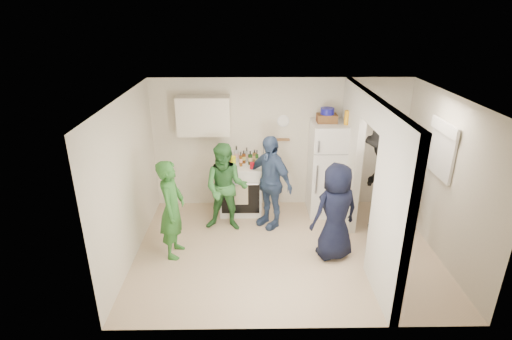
{
  "coord_description": "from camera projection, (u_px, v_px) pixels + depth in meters",
  "views": [
    {
      "loc": [
        -0.56,
        -5.49,
        3.68
      ],
      "look_at": [
        -0.48,
        0.4,
        1.25
      ],
      "focal_mm": 28.0,
      "sensor_mm": 36.0,
      "label": 1
    }
  ],
  "objects": [
    {
      "name": "upper_cabinet",
      "position": [
        204.0,
        116.0,
        7.17
      ],
      "size": [
        0.95,
        0.34,
        0.7
      ],
      "primitive_type": "cube",
      "color": "silver",
      "rests_on": "wall_back"
    },
    {
      "name": "wall_front",
      "position": [
        301.0,
        242.0,
        4.44
      ],
      "size": [
        4.8,
        0.0,
        4.8
      ],
      "primitive_type": "plane",
      "rotation": [
        -1.57,
        0.0,
        0.0
      ],
      "color": "silver",
      "rests_on": "floor"
    },
    {
      "name": "wall_clock",
      "position": [
        283.0,
        121.0,
        7.4
      ],
      "size": [
        0.22,
        0.02,
        0.22
      ],
      "primitive_type": "cylinder",
      "rotation": [
        1.57,
        0.0,
        0.0
      ],
      "color": "white",
      "rests_on": "wall_back"
    },
    {
      "name": "person_nook",
      "position": [
        382.0,
        182.0,
        6.68
      ],
      "size": [
        0.77,
        1.27,
        1.91
      ],
      "primitive_type": "imported",
      "rotation": [
        0.0,
        0.0,
        -1.62
      ],
      "color": "black",
      "rests_on": "floor"
    },
    {
      "name": "bottle_e",
      "position": [
        247.0,
        155.0,
        7.49
      ],
      "size": [
        0.06,
        0.06,
        0.28
      ],
      "primitive_type": "cylinder",
      "color": "#919DA1",
      "rests_on": "stove"
    },
    {
      "name": "red_cup",
      "position": [
        252.0,
        166.0,
        7.18
      ],
      "size": [
        0.09,
        0.09,
        0.12
      ],
      "primitive_type": "cylinder",
      "color": "#A80B17",
      "rests_on": "stove"
    },
    {
      "name": "bottle_i",
      "position": [
        244.0,
        157.0,
        7.41
      ],
      "size": [
        0.07,
        0.07,
        0.25
      ],
      "primitive_type": "cylinder",
      "color": "#572A0E",
      "rests_on": "stove"
    },
    {
      "name": "person_denim",
      "position": [
        270.0,
        182.0,
        6.94
      ],
      "size": [
        0.98,
        1.0,
        1.68
      ],
      "primitive_type": "imported",
      "rotation": [
        0.0,
        0.0,
        -0.81
      ],
      "color": "#364877",
      "rests_on": "floor"
    },
    {
      "name": "nook_window",
      "position": [
        443.0,
        150.0,
        6.08
      ],
      "size": [
        0.03,
        0.7,
        0.8
      ],
      "primitive_type": "cube",
      "color": "black",
      "rests_on": "wall_right"
    },
    {
      "name": "bottle_a",
      "position": [
        224.0,
        156.0,
        7.43
      ],
      "size": [
        0.08,
        0.08,
        0.27
      ],
      "primitive_type": "cylinder",
      "color": "brown",
      "rests_on": "stove"
    },
    {
      "name": "ceiling",
      "position": [
        291.0,
        98.0,
        5.54
      ],
      "size": [
        4.8,
        4.8,
        0.0
      ],
      "primitive_type": "plane",
      "rotation": [
        3.14,
        0.0,
        0.0
      ],
      "color": "white",
      "rests_on": "wall_back"
    },
    {
      "name": "blue_bowl",
      "position": [
        327.0,
        111.0,
        7.04
      ],
      "size": [
        0.24,
        0.24,
        0.11
      ],
      "primitive_type": "cylinder",
      "color": "navy",
      "rests_on": "wicker_basket"
    },
    {
      "name": "nook_window_frame",
      "position": [
        442.0,
        150.0,
        6.08
      ],
      "size": [
        0.04,
        0.76,
        0.86
      ],
      "primitive_type": "cube",
      "color": "white",
      "rests_on": "wall_right"
    },
    {
      "name": "partition_pier_back",
      "position": [
        350.0,
        154.0,
        7.05
      ],
      "size": [
        0.12,
        1.2,
        2.5
      ],
      "primitive_type": "cube",
      "color": "silver",
      "rests_on": "floor"
    },
    {
      "name": "person_navy",
      "position": [
        336.0,
        212.0,
        6.06
      ],
      "size": [
        0.89,
        0.73,
        1.56
      ],
      "primitive_type": "imported",
      "rotation": [
        0.0,
        0.0,
        -2.78
      ],
      "color": "black",
      "rests_on": "floor"
    },
    {
      "name": "yellow_cup_stack_stove",
      "position": [
        233.0,
        163.0,
        7.13
      ],
      "size": [
        0.09,
        0.09,
        0.25
      ],
      "primitive_type": "cylinder",
      "color": "yellow",
      "rests_on": "stove"
    },
    {
      "name": "bottle_d",
      "position": [
        241.0,
        159.0,
        7.27
      ],
      "size": [
        0.06,
        0.06,
        0.27
      ],
      "primitive_type": "cylinder",
      "color": "brown",
      "rests_on": "stove"
    },
    {
      "name": "spice_shelf",
      "position": [
        280.0,
        140.0,
        7.5
      ],
      "size": [
        0.35,
        0.08,
        0.03
      ],
      "primitive_type": "cube",
      "color": "olive",
      "rests_on": "wall_back"
    },
    {
      "name": "floor",
      "position": [
        286.0,
        250.0,
        6.49
      ],
      "size": [
        4.8,
        4.8,
        0.0
      ],
      "primitive_type": "plane",
      "color": "#C7AC8C",
      "rests_on": "ground"
    },
    {
      "name": "nook_valance",
      "position": [
        445.0,
        128.0,
        5.95
      ],
      "size": [
        0.04,
        0.82,
        0.18
      ],
      "primitive_type": "cube",
      "color": "white",
      "rests_on": "wall_right"
    },
    {
      "name": "person_green_center",
      "position": [
        226.0,
        188.0,
        6.83
      ],
      "size": [
        0.83,
        0.68,
        1.58
      ],
      "primitive_type": "imported",
      "rotation": [
        0.0,
        0.0,
        -0.12
      ],
      "color": "#397B36",
      "rests_on": "floor"
    },
    {
      "name": "person_green_left",
      "position": [
        172.0,
        209.0,
        6.11
      ],
      "size": [
        0.43,
        0.61,
        1.59
      ],
      "primitive_type": "imported",
      "rotation": [
        0.0,
        0.0,
        1.48
      ],
      "color": "#2C6829",
      "rests_on": "floor"
    },
    {
      "name": "bottle_j",
      "position": [
        257.0,
        158.0,
        7.23
      ],
      "size": [
        0.06,
        0.06,
        0.32
      ],
      "primitive_type": "cylinder",
      "color": "#245A1E",
      "rests_on": "stove"
    },
    {
      "name": "bottle_h",
      "position": [
        223.0,
        160.0,
        7.23
      ],
      "size": [
        0.07,
        0.07,
        0.27
      ],
      "primitive_type": "cylinder",
      "color": "silver",
      "rests_on": "stove"
    },
    {
      "name": "wall_back",
      "position": [
        280.0,
        144.0,
        7.59
      ],
      "size": [
        4.8,
        0.0,
        4.8
      ],
      "primitive_type": "plane",
      "rotation": [
        1.57,
        0.0,
        0.0
      ],
      "color": "silver",
      "rests_on": "floor"
    },
    {
      "name": "wicker_basket",
      "position": [
        327.0,
        118.0,
        7.09
      ],
      "size": [
        0.35,
        0.25,
        0.15
      ],
      "primitive_type": "cube",
      "color": "brown",
      "rests_on": "fridge"
    },
    {
      "name": "stove",
      "position": [
        241.0,
        188.0,
        7.57
      ],
      "size": [
        0.8,
        0.67,
        0.96
      ],
      "primitive_type": "cube",
      "color": "white",
      "rests_on": "floor"
    },
    {
      "name": "partition_pier_front",
      "position": [
        391.0,
        215.0,
        5.01
      ],
      "size": [
        0.12,
        1.2,
        2.5
      ],
      "primitive_type": "cube",
      "color": "silver",
      "rests_on": "floor"
    },
    {
      "name": "partition_header",
      "position": [
        375.0,
        111.0,
        5.63
      ],
      "size": [
        0.12,
        1.0,
        0.4
      ],
      "primitive_type": "cube",
      "color": "silver",
      "rests_on": "partition_pier_back"
    },
    {
      "name": "fridge",
      "position": [
        329.0,
        169.0,
        7.41
      ],
      "size": [
        0.72,
        0.7,
        1.76
      ],
      "primitive_type": "cube",
      "color": "white",
      "rests_on": "floor"
    },
    {
      "name": "wall_left",
      "position": [
        128.0,
        181.0,
        5.98
      ],
      "size": [
        0.0,
        3.4,
        3.4
      ],
      "primitive_type": "plane",
      "rotation": [
        1.57,
        0.0,
        1.57
      ],
      "color": "silver",
      "rests_on": "floor"
    },
    {
      "name": "bottle_c",
      "position": [
        237.0,
        154.0,
        7.47
      ],
      "size": [
        0.08,
        0.08,
        0.31
      ],
      "primitive_type": "cylinder",
      "color": "silver",
      "rests_on": "stove"
    },
    {
      "name": "bottle_g",
      "position": [
        255.0,
        156.0,
        7.47
      ],
      "size": [
        0.07,
        0.07,
        0.24
      ],
      "primitive_type": "cylinder",
      "color": "brown",
      "rests_on": "stove"
    },
    {
      "name": "bottle_f",
      "position": [
        250.0,
        158.0,
        7.35
      ],
      "size": [
        0.08,
        0.08,
        0.26
      ],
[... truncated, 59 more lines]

